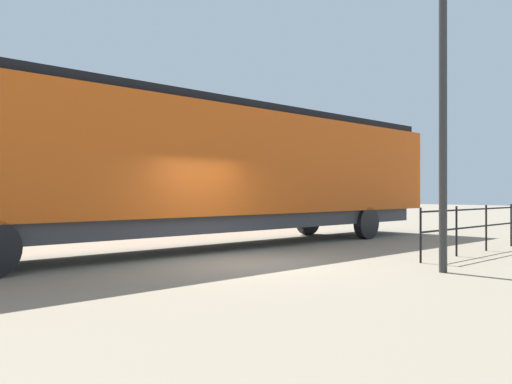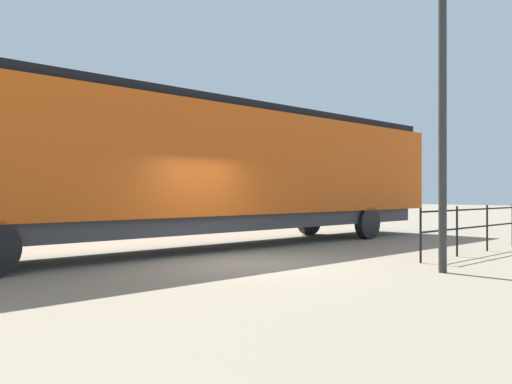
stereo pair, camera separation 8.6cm
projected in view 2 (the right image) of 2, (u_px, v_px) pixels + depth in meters
ground_plane at (242, 264)px, 11.82m from camera, size 120.00×120.00×0.00m
locomotive at (222, 168)px, 15.34m from camera, size 2.94×18.97×4.15m
lamp_post at (443, 14)px, 10.50m from camera, size 0.54×0.54×7.38m
platform_fence at (487, 222)px, 14.37m from camera, size 0.05×7.19×1.26m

